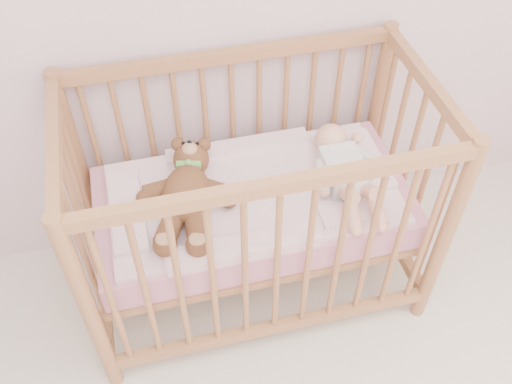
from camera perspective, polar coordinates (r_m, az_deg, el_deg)
name	(u,v)px	position (r m, az deg, el deg)	size (l,w,h in m)	color
crib	(253,204)	(2.25, -0.31, -1.19)	(1.36, 0.76, 1.00)	#A87947
mattress	(253,206)	(2.26, -0.31, -1.44)	(1.22, 0.62, 0.13)	#CC7F9C
blanket	(253,193)	(2.21, -0.31, -0.15)	(1.10, 0.58, 0.06)	pink
baby	(344,167)	(2.23, 8.83, 2.45)	(0.28, 0.57, 0.14)	silver
teddy_bear	(187,194)	(2.11, -6.96, -0.19)	(0.39, 0.56, 0.16)	brown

